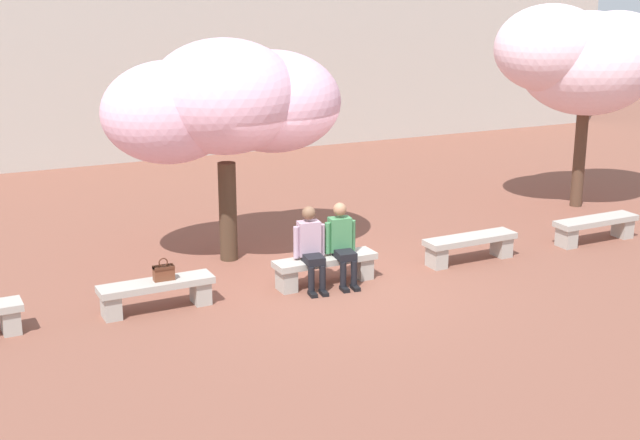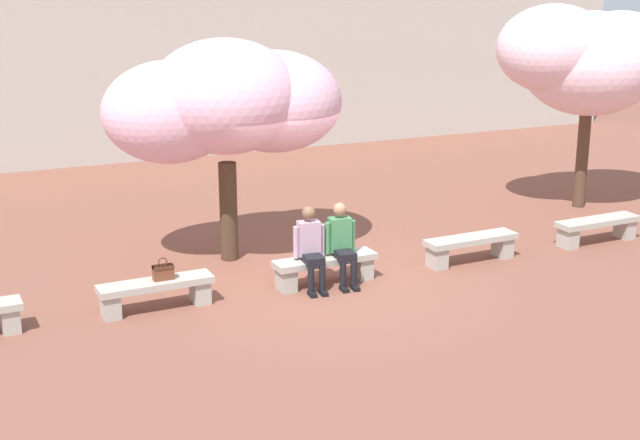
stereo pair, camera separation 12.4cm
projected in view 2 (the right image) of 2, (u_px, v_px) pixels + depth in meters
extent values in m
plane|color=brown|center=(325.00, 284.00, 14.08)|extent=(100.00, 100.00, 0.00)
cube|color=#ADA89E|center=(10.00, 319.00, 12.22)|extent=(0.25, 0.35, 0.35)
cube|color=#ADA89E|center=(156.00, 284.00, 12.92)|extent=(1.69, 0.48, 0.10)
cube|color=#ADA89E|center=(111.00, 306.00, 12.70)|extent=(0.25, 0.35, 0.35)
cube|color=#ADA89E|center=(200.00, 291.00, 13.27)|extent=(0.25, 0.35, 0.35)
cube|color=#ADA89E|center=(325.00, 260.00, 13.97)|extent=(1.69, 0.48, 0.10)
cube|color=#ADA89E|center=(286.00, 280.00, 13.75)|extent=(0.25, 0.35, 0.35)
cube|color=#ADA89E|center=(362.00, 267.00, 14.31)|extent=(0.25, 0.35, 0.35)
cube|color=#ADA89E|center=(471.00, 239.00, 15.02)|extent=(1.69, 0.48, 0.10)
cube|color=#ADA89E|center=(437.00, 257.00, 14.80)|extent=(0.25, 0.35, 0.35)
cube|color=#ADA89E|center=(503.00, 247.00, 15.36)|extent=(0.25, 0.35, 0.35)
cube|color=#ADA89E|center=(598.00, 221.00, 16.07)|extent=(1.69, 0.48, 0.10)
cube|color=#ADA89E|center=(568.00, 238.00, 15.85)|extent=(0.25, 0.35, 0.35)
cube|color=#ADA89E|center=(625.00, 229.00, 16.41)|extent=(0.25, 0.35, 0.35)
cube|color=black|center=(312.00, 294.00, 13.56)|extent=(0.12, 0.23, 0.06)
cylinder|color=black|center=(311.00, 280.00, 13.56)|extent=(0.10, 0.10, 0.42)
cube|color=black|center=(323.00, 293.00, 13.61)|extent=(0.12, 0.23, 0.06)
cylinder|color=black|center=(322.00, 279.00, 13.61)|extent=(0.10, 0.10, 0.42)
cube|color=black|center=(313.00, 259.00, 13.67)|extent=(0.32, 0.43, 0.12)
cube|color=#B293A8|center=(309.00, 238.00, 13.80)|extent=(0.36, 0.25, 0.54)
sphere|color=brown|center=(309.00, 213.00, 13.69)|extent=(0.21, 0.21, 0.21)
cylinder|color=#B293A8|center=(296.00, 242.00, 13.73)|extent=(0.09, 0.09, 0.50)
cylinder|color=#B293A8|center=(322.00, 240.00, 13.85)|extent=(0.09, 0.09, 0.50)
cube|color=black|center=(344.00, 289.00, 13.77)|extent=(0.12, 0.23, 0.06)
cylinder|color=black|center=(343.00, 275.00, 13.76)|extent=(0.10, 0.10, 0.42)
cube|color=black|center=(355.00, 288.00, 13.82)|extent=(0.12, 0.23, 0.06)
cylinder|color=black|center=(354.00, 274.00, 13.82)|extent=(0.10, 0.10, 0.42)
cube|color=black|center=(344.00, 255.00, 13.88)|extent=(0.31, 0.42, 0.12)
cube|color=#428451|center=(340.00, 234.00, 14.00)|extent=(0.36, 0.25, 0.54)
sphere|color=#A37556|center=(340.00, 209.00, 13.89)|extent=(0.21, 0.21, 0.21)
cylinder|color=#428451|center=(327.00, 238.00, 13.93)|extent=(0.09, 0.09, 0.50)
cylinder|color=#428451|center=(352.00, 236.00, 14.06)|extent=(0.09, 0.09, 0.50)
cube|color=brown|center=(163.00, 272.00, 12.92)|extent=(0.30, 0.14, 0.22)
cube|color=#552C1C|center=(163.00, 267.00, 12.89)|extent=(0.30, 0.15, 0.04)
torus|color=#4A2718|center=(163.00, 262.00, 12.88)|extent=(0.14, 0.02, 0.14)
cylinder|color=#473323|center=(229.00, 211.00, 15.04)|extent=(0.30, 0.30, 1.69)
ellipsoid|color=#EFB7D1|center=(225.00, 96.00, 14.50)|extent=(2.51, 2.59, 1.88)
ellipsoid|color=#EFB7D1|center=(170.00, 112.00, 14.36)|extent=(2.22, 1.89, 1.67)
ellipsoid|color=#EFB7D1|center=(274.00, 101.00, 14.96)|extent=(2.27, 2.35, 1.71)
cylinder|color=#513828|center=(582.00, 161.00, 18.32)|extent=(0.25, 0.25, 1.95)
ellipsoid|color=#F4CCDB|center=(590.00, 63.00, 17.77)|extent=(2.76, 2.71, 2.07)
ellipsoid|color=#F4CCDB|center=(553.00, 48.00, 17.45)|extent=(2.30, 2.02, 1.73)
ellipsoid|color=#F4CCDB|center=(619.00, 51.00, 18.18)|extent=(2.19, 2.10, 1.64)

